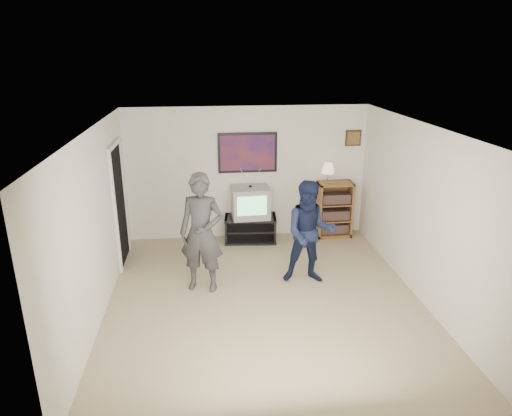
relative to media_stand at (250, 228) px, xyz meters
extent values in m
cube|color=#8F7E5B|center=(-0.02, -2.23, -0.24)|extent=(4.50, 5.00, 0.01)
cube|color=white|center=(-0.02, -2.23, 2.26)|extent=(4.50, 5.00, 0.01)
cube|color=silver|center=(-0.02, 0.27, 1.01)|extent=(4.50, 0.01, 2.50)
cube|color=silver|center=(-2.27, -2.23, 1.01)|extent=(0.01, 5.00, 2.50)
cube|color=silver|center=(2.23, -2.23, 1.01)|extent=(0.01, 5.00, 2.50)
cube|color=black|center=(0.00, 0.00, 0.22)|extent=(1.01, 0.62, 0.04)
cube|color=black|center=(0.00, 0.00, -0.22)|extent=(1.01, 0.62, 0.04)
cube|color=black|center=(-0.45, 0.00, 0.00)|extent=(0.09, 0.52, 0.48)
cube|color=black|center=(0.45, 0.00, 0.00)|extent=(0.09, 0.52, 0.48)
imported|color=#343437|center=(-0.90, -1.76, 0.66)|extent=(0.75, 0.60, 1.81)
imported|color=#131B36|center=(0.73, -1.71, 0.57)|extent=(0.86, 0.71, 1.63)
cube|color=white|center=(-0.89, -1.52, 0.95)|extent=(0.07, 0.12, 0.03)
cube|color=white|center=(0.77, -1.44, 0.72)|extent=(0.04, 0.12, 0.03)
cube|color=black|center=(-0.02, 0.25, 1.41)|extent=(1.10, 0.03, 0.75)
cube|color=white|center=(-0.57, 0.25, 1.71)|extent=(0.28, 0.02, 0.14)
cube|color=black|center=(1.98, 0.25, 1.64)|extent=(0.30, 0.03, 0.30)
cube|color=black|center=(-2.26, -0.63, 0.76)|extent=(0.03, 0.85, 2.00)
camera|label=1|loc=(-0.81, -8.01, 3.22)|focal=32.00mm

